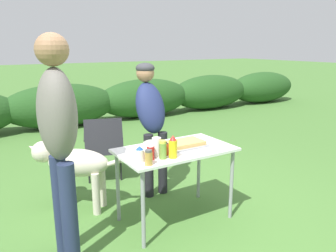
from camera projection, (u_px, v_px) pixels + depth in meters
ground_plane at (175, 219)px, 3.30m from camera, size 60.00×60.00×0.00m
shrub_hedge at (61, 106)px, 6.89m from camera, size 14.40×0.90×0.92m
folding_table at (175, 156)px, 3.14m from camera, size 1.10×0.64×0.74m
food_tray at (185, 144)px, 3.18m from camera, size 0.39×0.27×0.06m
plate_stack at (139, 152)px, 2.94m from camera, size 0.24×0.24×0.05m
mixing_bowl at (152, 144)px, 3.14m from camera, size 0.20×0.20×0.08m
paper_cup_stack at (157, 147)px, 2.88m from camera, size 0.08×0.08×0.17m
ketchup_bottle at (150, 152)px, 2.81m from camera, size 0.07×0.07×0.15m
spice_jar at (149, 158)px, 2.68m from camera, size 0.07×0.07×0.13m
mayo_bottle at (140, 154)px, 2.76m from camera, size 0.08×0.08×0.14m
hot_sauce_bottle at (165, 148)px, 2.93m from camera, size 0.06×0.06×0.14m
relish_jar at (163, 150)px, 2.83m from camera, size 0.06×0.06×0.16m
mustard_bottle at (173, 147)px, 2.85m from camera, size 0.07×0.07×0.20m
standing_person_in_olive_jacket at (151, 114)px, 3.71m from camera, size 0.34×0.45×1.51m
standing_person_in_red_jacket at (59, 131)px, 2.43m from camera, size 0.30×0.40×1.79m
dog at (73, 165)px, 3.40m from camera, size 0.85×0.71×0.73m
camp_chair_green_behind_table at (104, 145)px, 4.17m from camera, size 0.62×0.70×0.83m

